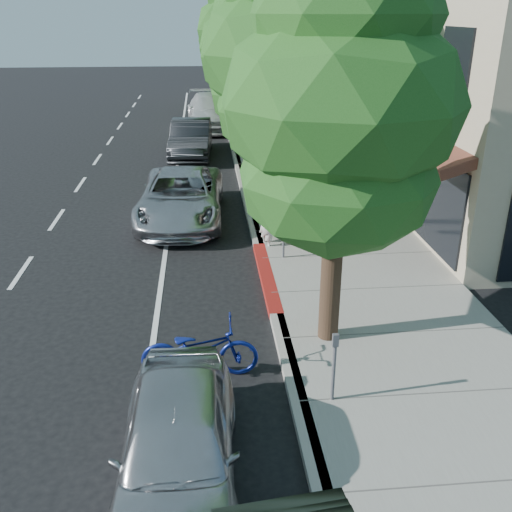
{
  "coord_description": "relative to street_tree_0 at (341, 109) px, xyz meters",
  "views": [
    {
      "loc": [
        -1.44,
        -11.67,
        6.16
      ],
      "look_at": [
        -0.42,
        -0.62,
        1.35
      ],
      "focal_mm": 40.0,
      "sensor_mm": 36.0,
      "label": 1
    }
  ],
  "objects": [
    {
      "name": "ground",
      "position": [
        -0.9,
        2.0,
        -4.61
      ],
      "size": [
        120.0,
        120.0,
        0.0
      ],
      "primitive_type": "plane",
      "color": "black",
      "rests_on": "ground"
    },
    {
      "name": "sidewalk",
      "position": [
        1.4,
        10.0,
        -4.54
      ],
      "size": [
        4.6,
        56.0,
        0.15
      ],
      "primitive_type": "cube",
      "color": "gray",
      "rests_on": "ground"
    },
    {
      "name": "curb",
      "position": [
        -0.9,
        10.0,
        -4.54
      ],
      "size": [
        0.3,
        56.0,
        0.15
      ],
      "primitive_type": "cube",
      "color": "#9E998E",
      "rests_on": "ground"
    },
    {
      "name": "curb_red_segment",
      "position": [
        -0.9,
        3.0,
        -4.54
      ],
      "size": [
        0.32,
        4.0,
        0.15
      ],
      "primitive_type": "cube",
      "color": "maroon",
      "rests_on": "ground"
    },
    {
      "name": "storefront_building",
      "position": [
        8.7,
        20.0,
        -1.11
      ],
      "size": [
        10.0,
        36.0,
        7.0
      ],
      "primitive_type": "cube",
      "color": "tan",
      "rests_on": "ground"
    },
    {
      "name": "street_tree_0",
      "position": [
        0.0,
        0.0,
        0.0
      ],
      "size": [
        4.2,
        4.2,
        7.36
      ],
      "color": "black",
      "rests_on": "ground"
    },
    {
      "name": "street_tree_1",
      "position": [
        -0.0,
        6.0,
        0.39
      ],
      "size": [
        4.75,
        4.75,
        8.04
      ],
      "color": "black",
      "rests_on": "ground"
    },
    {
      "name": "street_tree_2",
      "position": [
        -0.0,
        12.0,
        -0.07
      ],
      "size": [
        4.89,
        4.89,
        7.47
      ],
      "color": "black",
      "rests_on": "ground"
    },
    {
      "name": "street_tree_3",
      "position": [
        -0.0,
        18.0,
        -0.15
      ],
      "size": [
        4.97,
        4.97,
        7.39
      ],
      "color": "black",
      "rests_on": "ground"
    },
    {
      "name": "street_tree_4",
      "position": [
        -0.0,
        24.0,
        0.43
      ],
      "size": [
        5.15,
        5.15,
        8.21
      ],
      "color": "black",
      "rests_on": "ground"
    },
    {
      "name": "street_tree_5",
      "position": [
        -0.0,
        30.0,
        -0.33
      ],
      "size": [
        5.07,
        5.07,
        7.18
      ],
      "color": "black",
      "rests_on": "ground"
    },
    {
      "name": "cyclist",
      "position": [
        -0.65,
        5.0,
        -3.7
      ],
      "size": [
        0.65,
        0.78,
        1.82
      ],
      "primitive_type": "imported",
      "rotation": [
        0.0,
        0.0,
        1.95
      ],
      "color": "white",
      "rests_on": "ground"
    },
    {
      "name": "bicycle",
      "position": [
        -2.54,
        -0.9,
        -4.06
      ],
      "size": [
        2.12,
        0.78,
        1.11
      ],
      "primitive_type": "imported",
      "rotation": [
        0.0,
        0.0,
        1.55
      ],
      "color": "navy",
      "rests_on": "ground"
    },
    {
      "name": "silver_suv",
      "position": [
        -3.1,
        7.6,
        -3.85
      ],
      "size": [
        2.81,
        5.63,
        1.53
      ],
      "primitive_type": "imported",
      "rotation": [
        0.0,
        0.0,
        -0.05
      ],
      "color": "#B2B2B7",
      "rests_on": "ground"
    },
    {
      "name": "dark_sedan",
      "position": [
        -2.89,
        16.21,
        -3.8
      ],
      "size": [
        1.97,
        5.01,
        1.62
      ],
      "primitive_type": "imported",
      "rotation": [
        0.0,
        0.0,
        -0.05
      ],
      "color": "black",
      "rests_on": "ground"
    },
    {
      "name": "white_pickup",
      "position": [
        -1.82,
        23.0,
        -3.69
      ],
      "size": [
        2.88,
        6.45,
        1.84
      ],
      "primitive_type": "imported",
      "rotation": [
        0.0,
        0.0,
        0.05
      ],
      "color": "silver",
      "rests_on": "ground"
    },
    {
      "name": "dark_suv_far",
      "position": [
        -1.4,
        28.82,
        -3.89
      ],
      "size": [
        1.88,
        4.28,
        1.43
      ],
      "primitive_type": "imported",
      "rotation": [
        0.0,
        0.0,
        0.04
      ],
      "color": "black",
      "rests_on": "ground"
    },
    {
      "name": "near_car_a",
      "position": [
        -2.84,
        -3.5,
        -3.91
      ],
      "size": [
        1.74,
        4.15,
        1.4
      ],
      "primitive_type": "imported",
      "rotation": [
        0.0,
        0.0,
        -0.02
      ],
      "color": "#B2B3B7",
      "rests_on": "ground"
    },
    {
      "name": "pedestrian",
      "position": [
        2.66,
        10.24,
        -3.6
      ],
      "size": [
        1.07,
        1.04,
        1.73
      ],
      "primitive_type": "imported",
      "rotation": [
        0.0,
        0.0,
        3.84
      ],
      "color": "black",
      "rests_on": "sidewalk"
    }
  ]
}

